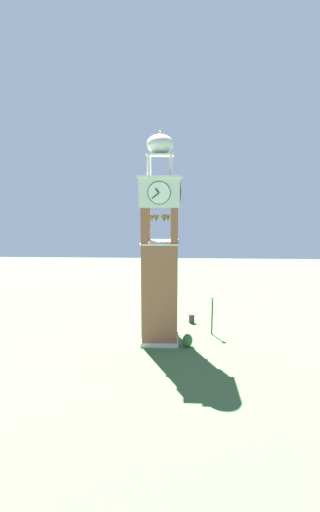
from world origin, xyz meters
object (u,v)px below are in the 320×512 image
at_px(clock_tower, 160,259).
at_px(trash_bin, 192,319).
at_px(park_bench, 159,314).
at_px(lamp_post, 212,307).

relative_size(clock_tower, trash_bin, 21.01).
relative_size(park_bench, lamp_post, 0.48).
distance_m(park_bench, trash_bin, 3.22).
xyz_separation_m(park_bench, lamp_post, (-4.73, 3.80, 1.91)).
xyz_separation_m(clock_tower, park_bench, (0.30, -5.55, -6.40)).
xyz_separation_m(clock_tower, trash_bin, (-2.79, -4.68, -6.48)).
xyz_separation_m(lamp_post, trash_bin, (1.63, -2.93, -1.99)).
bearing_deg(park_bench, clock_tower, 93.12).
relative_size(lamp_post, trash_bin, 4.24).
bearing_deg(trash_bin, lamp_post, 119.15).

